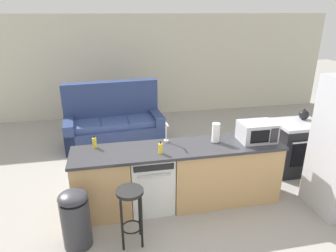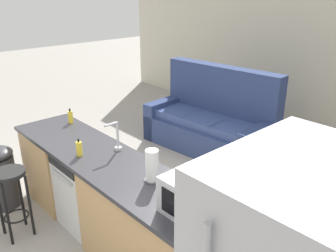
{
  "view_description": "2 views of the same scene",
  "coord_description": "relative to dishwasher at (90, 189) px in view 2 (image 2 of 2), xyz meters",
  "views": [
    {
      "loc": [
        -0.74,
        -3.63,
        2.65
      ],
      "look_at": [
        0.05,
        0.28,
        1.11
      ],
      "focal_mm": 32.0,
      "sensor_mm": 36.0,
      "label": 1
    },
    {
      "loc": [
        2.7,
        -1.58,
        2.42
      ],
      "look_at": [
        0.16,
        0.74,
        1.06
      ],
      "focal_mm": 38.0,
      "sensor_mm": 36.0,
      "label": 2
    }
  ],
  "objects": [
    {
      "name": "ground_plane",
      "position": [
        0.25,
        0.0,
        -0.42
      ],
      "size": [
        24.0,
        24.0,
        0.0
      ],
      "primitive_type": "plane",
      "color": "gray"
    },
    {
      "name": "paper_towel_roll",
      "position": [
        0.95,
        0.07,
        0.62
      ],
      "size": [
        0.14,
        0.14,
        0.28
      ],
      "color": "#4C4C51",
      "rests_on": "kitchen_counter"
    },
    {
      "name": "kitchen_counter",
      "position": [
        0.49,
        0.0,
        -0.0
      ],
      "size": [
        2.94,
        0.66,
        0.9
      ],
      "color": "tan",
      "rests_on": "ground_plane"
    },
    {
      "name": "wall_back",
      "position": [
        0.55,
        4.2,
        0.88
      ],
      "size": [
        10.0,
        0.06,
        2.6
      ],
      "color": "beige",
      "rests_on": "ground_plane"
    },
    {
      "name": "bar_stool",
      "position": [
        -0.34,
        -0.68,
        0.11
      ],
      "size": [
        0.32,
        0.32,
        0.74
      ],
      "color": "black",
      "rests_on": "ground_plane"
    },
    {
      "name": "dish_soap_bottle",
      "position": [
        -0.74,
        0.22,
        0.55
      ],
      "size": [
        0.06,
        0.06,
        0.18
      ],
      "color": "yellow",
      "rests_on": "kitchen_counter"
    },
    {
      "name": "trash_bin",
      "position": [
        -0.98,
        -0.59,
        -0.04
      ],
      "size": [
        0.35,
        0.35,
        0.74
      ],
      "color": "#333338",
      "rests_on": "ground_plane"
    },
    {
      "name": "microwave",
      "position": [
        1.54,
        -0.0,
        0.62
      ],
      "size": [
        0.5,
        0.37,
        0.28
      ],
      "color": "#B7B7BC",
      "rests_on": "kitchen_counter"
    },
    {
      "name": "dishwasher",
      "position": [
        0.0,
        0.0,
        0.0
      ],
      "size": [
        0.58,
        0.61,
        0.84
      ],
      "color": "white",
      "rests_on": "ground_plane"
    },
    {
      "name": "couch",
      "position": [
        -0.45,
        2.46,
        -0.03
      ],
      "size": [
        2.07,
        1.06,
        1.27
      ],
      "color": "navy",
      "rests_on": "ground_plane"
    },
    {
      "name": "sink_faucet",
      "position": [
        0.26,
        0.19,
        0.61
      ],
      "size": [
        0.07,
        0.18,
        0.3
      ],
      "color": "silver",
      "rests_on": "kitchen_counter"
    },
    {
      "name": "soap_bottle",
      "position": [
        0.12,
        -0.14,
        0.55
      ],
      "size": [
        0.06,
        0.06,
        0.18
      ],
      "color": "yellow",
      "rests_on": "kitchen_counter"
    }
  ]
}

